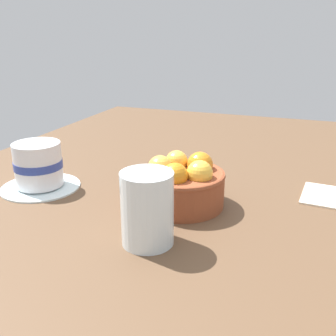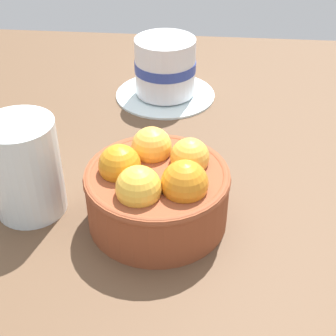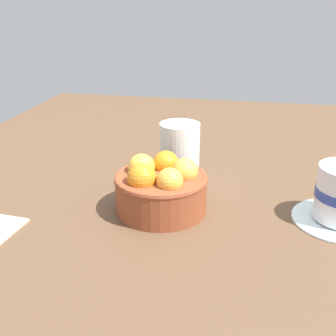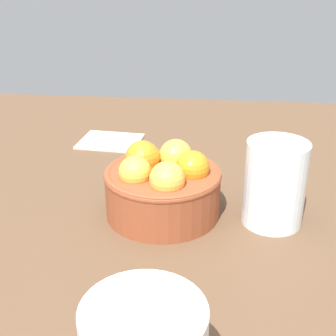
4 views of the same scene
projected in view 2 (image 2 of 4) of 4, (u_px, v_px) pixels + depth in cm
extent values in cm
cube|color=brown|center=(158.00, 233.00, 50.62)|extent=(149.70, 100.15, 3.94)
cylinder|color=brown|center=(157.00, 197.00, 47.80)|extent=(13.72, 13.72, 5.69)
torus|color=brown|center=(157.00, 176.00, 46.37)|extent=(13.92, 13.92, 1.00)
sphere|color=orange|center=(185.00, 183.00, 43.77)|extent=(4.29, 4.29, 4.29)
sphere|color=#F1AD3E|center=(190.00, 157.00, 47.08)|extent=(3.80, 3.80, 3.80)
sphere|color=#F2AB42|center=(152.00, 147.00, 48.56)|extent=(4.03, 4.03, 4.03)
sphere|color=orange|center=(120.00, 164.00, 46.18)|extent=(4.02, 4.02, 4.02)
sphere|color=yellow|center=(138.00, 188.00, 43.22)|extent=(4.12, 4.12, 4.12)
cylinder|color=white|center=(165.00, 94.00, 70.75)|extent=(14.11, 14.11, 0.60)
cylinder|color=white|center=(165.00, 66.00, 68.28)|extent=(8.36, 8.36, 7.83)
cylinder|color=#2D4299|center=(165.00, 66.00, 68.26)|extent=(8.52, 8.52, 1.41)
cylinder|color=silver|center=(25.00, 168.00, 47.94)|extent=(7.03, 7.03, 10.03)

